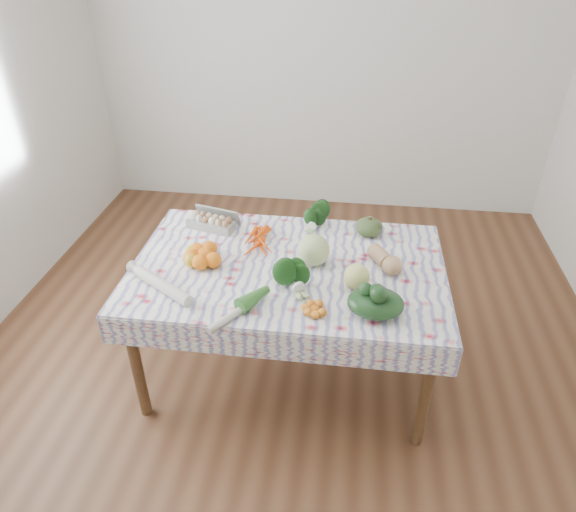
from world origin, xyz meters
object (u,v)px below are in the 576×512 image
Objects in this scene: egg_carton at (211,223)px; kabocha_squash at (369,227)px; dining_table at (288,278)px; grapefruit at (357,277)px; butternut_squash at (386,259)px; cabbage at (313,250)px.

kabocha_squash is at bearing 17.80° from egg_carton.
grapefruit is at bearing -22.50° from dining_table.
kabocha_squash is 0.68× the size of butternut_squash.
dining_table is 9.30× the size of cabbage.
egg_carton is 0.93m from kabocha_squash.
kabocha_squash is (0.42, 0.38, 0.14)m from dining_table.
butternut_squash is at bearing 5.51° from dining_table.
butternut_squash is (0.38, 0.02, -0.03)m from cabbage.
grapefruit reaches higher than egg_carton.
dining_table is at bearing -18.04° from egg_carton.
butternut_squash is (1.02, -0.27, 0.02)m from egg_carton.
cabbage is (0.64, -0.29, 0.05)m from egg_carton.
kabocha_squash is 0.53m from grapefruit.
dining_table is 10.17× the size of kabocha_squash.
grapefruit reaches higher than butternut_squash.
dining_table is at bearing 153.91° from butternut_squash.
grapefruit reaches higher than dining_table.
egg_carton is 1.05m from butternut_squash.
butternut_squash is at bearing 53.42° from grapefruit.
dining_table is 12.30× the size of grapefruit.
grapefruit is (0.23, -0.18, -0.02)m from cabbage.
egg_carton is 0.99m from grapefruit.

